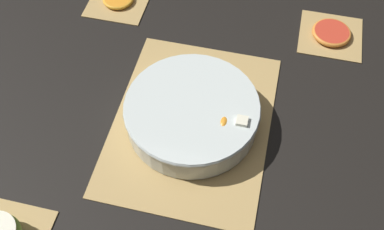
# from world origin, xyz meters

# --- Properties ---
(ground_plane) EXTENTS (6.00, 6.00, 0.00)m
(ground_plane) POSITION_xyz_m (0.00, 0.00, 0.00)
(ground_plane) COLOR black
(bamboo_mat_center) EXTENTS (0.46, 0.34, 0.01)m
(bamboo_mat_center) POSITION_xyz_m (0.00, 0.00, 0.00)
(bamboo_mat_center) COLOR tan
(bamboo_mat_center) RESTS_ON ground_plane
(coaster_mat_near_left) EXTENTS (0.16, 0.16, 0.01)m
(coaster_mat_near_left) POSITION_xyz_m (-0.34, -0.29, 0.00)
(coaster_mat_near_left) COLOR tan
(coaster_mat_near_left) RESTS_ON ground_plane
(coaster_mat_far_left) EXTENTS (0.16, 0.16, 0.01)m
(coaster_mat_far_left) POSITION_xyz_m (-0.34, 0.29, 0.00)
(coaster_mat_far_left) COLOR tan
(coaster_mat_far_left) RESTS_ON ground_plane
(fruit_salad_bowl) EXTENTS (0.29, 0.29, 0.07)m
(fruit_salad_bowl) POSITION_xyz_m (-0.00, 0.00, 0.04)
(fruit_salad_bowl) COLOR silver
(fruit_salad_bowl) RESTS_ON bamboo_mat_center
(grapefruit_slice) EXTENTS (0.10, 0.10, 0.01)m
(grapefruit_slice) POSITION_xyz_m (-0.34, 0.29, 0.01)
(grapefruit_slice) COLOR red
(grapefruit_slice) RESTS_ON coaster_mat_far_left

